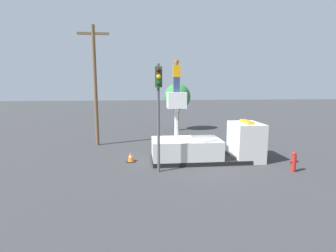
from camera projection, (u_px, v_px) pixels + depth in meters
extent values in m
plane|color=#38383A|center=(199.00, 161.00, 15.52)|extent=(120.00, 120.00, 0.00)
cube|color=black|center=(200.00, 159.00, 15.50)|extent=(5.59, 2.31, 0.24)
cube|color=silver|center=(186.00, 150.00, 15.34)|extent=(3.96, 2.25, 1.33)
cube|color=silver|center=(246.00, 141.00, 15.62)|extent=(1.63, 2.25, 2.24)
cube|color=black|center=(260.00, 134.00, 15.63)|extent=(0.03, 1.91, 0.89)
cube|color=orange|center=(247.00, 122.00, 15.43)|extent=(0.36, 1.35, 0.14)
cylinder|color=silver|center=(176.00, 123.00, 15.02)|extent=(0.22, 0.22, 1.91)
cube|color=white|center=(176.00, 100.00, 14.82)|extent=(1.03, 1.03, 0.90)
cube|color=navy|center=(177.00, 85.00, 14.68)|extent=(0.34, 0.26, 0.84)
cube|color=#F29E0C|center=(177.00, 71.00, 14.56)|extent=(0.40, 0.26, 0.66)
sphere|color=#9E704C|center=(177.00, 63.00, 14.49)|extent=(0.23, 0.23, 0.23)
cylinder|color=orange|center=(177.00, 61.00, 14.48)|extent=(0.26, 0.26, 0.09)
cylinder|color=#515156|center=(158.00, 119.00, 13.16)|extent=(0.14, 0.14, 5.49)
cube|color=#2D512D|center=(158.00, 77.00, 12.63)|extent=(0.34, 0.28, 1.00)
sphere|color=#490707|center=(159.00, 70.00, 12.40)|extent=(0.22, 0.22, 0.22)
sphere|color=gold|center=(159.00, 77.00, 12.45)|extent=(0.22, 0.22, 0.22)
sphere|color=#083710|center=(159.00, 83.00, 12.50)|extent=(0.22, 0.22, 0.22)
cylinder|color=#B2231E|center=(294.00, 163.00, 13.55)|extent=(0.25, 0.25, 0.89)
sphere|color=#B2231E|center=(294.00, 154.00, 13.47)|extent=(0.21, 0.21, 0.21)
cylinder|color=#B2231E|center=(290.00, 162.00, 13.52)|extent=(0.12, 0.10, 0.10)
cylinder|color=#B2231E|center=(297.00, 161.00, 13.55)|extent=(0.12, 0.10, 0.10)
cube|color=black|center=(131.00, 161.00, 15.37)|extent=(0.51, 0.51, 0.03)
cone|color=orange|center=(131.00, 157.00, 15.33)|extent=(0.43, 0.43, 0.56)
cylinder|color=white|center=(131.00, 156.00, 15.32)|extent=(0.22, 0.22, 0.08)
cylinder|color=brown|center=(177.00, 118.00, 25.71)|extent=(0.36, 0.36, 2.38)
sphere|color=#337F38|center=(177.00, 97.00, 25.38)|extent=(2.58, 2.58, 2.58)
cylinder|color=brown|center=(95.00, 87.00, 18.94)|extent=(0.26, 0.26, 8.61)
cube|color=brown|center=(93.00, 33.00, 18.35)|extent=(2.20, 0.16, 0.16)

